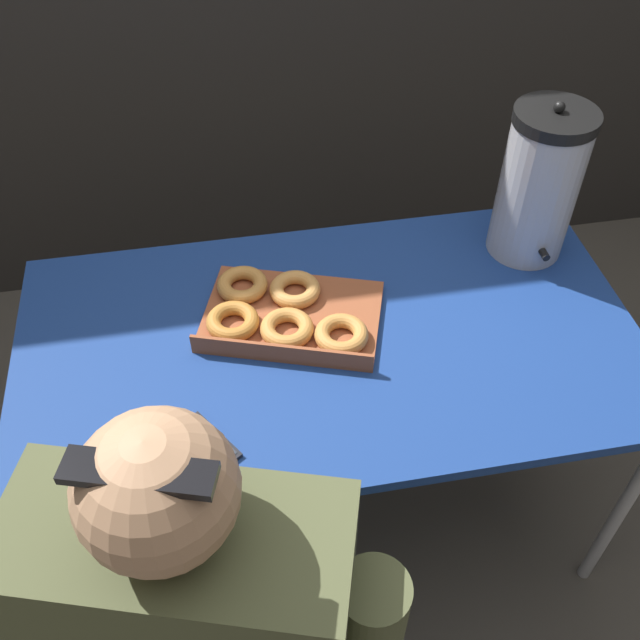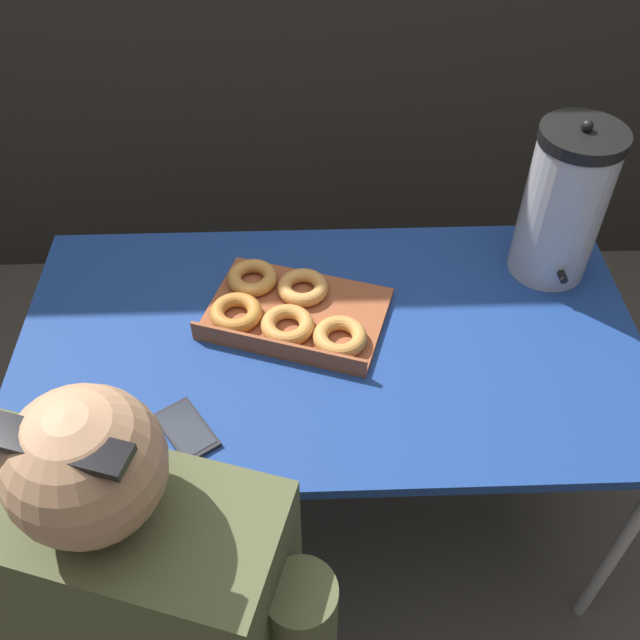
% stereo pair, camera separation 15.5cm
% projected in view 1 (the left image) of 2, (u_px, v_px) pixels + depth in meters
% --- Properties ---
extents(ground_plane, '(12.00, 12.00, 0.00)m').
position_uv_depth(ground_plane, '(327.00, 501.00, 2.12)').
color(ground_plane, '#4C473F').
extents(folding_table, '(1.40, 0.78, 0.72)m').
position_uv_depth(folding_table, '(330.00, 350.00, 1.64)').
color(folding_table, navy).
rests_on(folding_table, ground).
extents(donut_box, '(0.47, 0.39, 0.05)m').
position_uv_depth(donut_box, '(285.00, 314.00, 1.62)').
color(donut_box, brown).
rests_on(donut_box, folding_table).
extents(coffee_urn, '(0.19, 0.22, 0.41)m').
position_uv_depth(coffee_urn, '(539.00, 184.00, 1.69)').
color(coffee_urn, '#B7B7BC').
rests_on(coffee_urn, folding_table).
extents(cell_phone, '(0.15, 0.16, 0.01)m').
position_uv_depth(cell_phone, '(204.00, 445.00, 1.40)').
color(cell_phone, black).
rests_on(cell_phone, folding_table).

